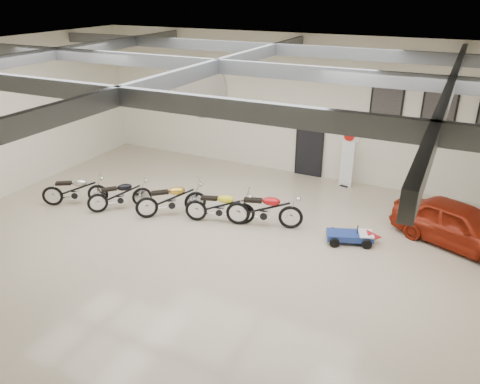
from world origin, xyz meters
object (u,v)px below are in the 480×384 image
at_px(banner_stand, 347,163).
at_px(motorcycle_gold, 171,199).
at_px(motorcycle_silver, 75,189).
at_px(go_kart, 355,234).
at_px(motorcycle_red, 264,209).
at_px(motorcycle_yellow, 220,206).
at_px(vintage_car, 459,225).
at_px(motorcycle_black, 120,194).

xyz_separation_m(banner_stand, motorcycle_gold, (-4.21, -4.54, -0.31)).
bearing_deg(motorcycle_silver, motorcycle_gold, -19.17).
bearing_deg(motorcycle_gold, banner_stand, 5.68).
bearing_deg(go_kart, banner_stand, 87.56).
distance_m(motorcycle_silver, motorcycle_gold, 3.25).
bearing_deg(go_kart, motorcycle_red, 164.13).
height_order(motorcycle_silver, motorcycle_yellow, motorcycle_yellow).
bearing_deg(banner_stand, vintage_car, -24.52).
relative_size(banner_stand, motorcycle_black, 0.88).
relative_size(go_kart, vintage_car, 0.43).
xyz_separation_m(motorcycle_silver, motorcycle_gold, (3.18, 0.71, 0.02)).
height_order(banner_stand, motorcycle_gold, banner_stand).
bearing_deg(motorcycle_gold, motorcycle_black, 150.58).
height_order(motorcycle_yellow, vintage_car, vintage_car).
height_order(banner_stand, motorcycle_black, banner_stand).
height_order(banner_stand, motorcycle_silver, banner_stand).
relative_size(banner_stand, go_kart, 1.13).
distance_m(motorcycle_gold, motorcycle_yellow, 1.57).
bearing_deg(motorcycle_black, vintage_car, -33.34).
bearing_deg(motorcycle_black, motorcycle_silver, 146.95).
relative_size(motorcycle_yellow, go_kart, 1.34).
height_order(motorcycle_black, vintage_car, vintage_car).
distance_m(motorcycle_yellow, motorcycle_red, 1.32).
distance_m(motorcycle_gold, go_kart, 5.49).
bearing_deg(motorcycle_red, vintage_car, -2.31).
height_order(motorcycle_black, motorcycle_yellow, motorcycle_yellow).
xyz_separation_m(motorcycle_black, vintage_car, (9.61, 2.20, 0.10)).
height_order(motorcycle_silver, vintage_car, vintage_car).
bearing_deg(go_kart, vintage_car, 3.26).
distance_m(banner_stand, motorcycle_silver, 9.06).
bearing_deg(go_kart, motorcycle_yellow, 167.31).
height_order(motorcycle_gold, go_kart, motorcycle_gold).
height_order(motorcycle_black, motorcycle_red, motorcycle_red).
height_order(motorcycle_red, go_kart, motorcycle_red).
relative_size(motorcycle_red, go_kart, 1.45).
bearing_deg(vintage_car, motorcycle_red, 126.42).
xyz_separation_m(motorcycle_red, go_kart, (2.60, 0.20, -0.30)).
xyz_separation_m(banner_stand, vintage_car, (3.73, -2.69, -0.26)).
distance_m(motorcycle_silver, go_kart, 8.73).
relative_size(motorcycle_silver, motorcycle_yellow, 0.99).
xyz_separation_m(motorcycle_silver, motorcycle_yellow, (4.72, 0.94, 0.01)).
bearing_deg(vintage_car, banner_stand, 76.34).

